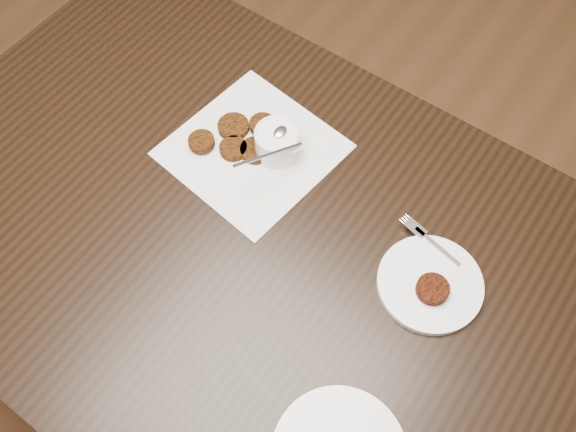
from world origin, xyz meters
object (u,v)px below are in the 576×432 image
Objects in this scene: table at (263,316)px; napkin at (253,150)px; sauce_ramekin at (277,132)px; plate_with_patty at (431,282)px.

table is 4.94× the size of napkin.
napkin is 0.08m from sauce_ramekin.
table is at bearing -51.59° from napkin.
table is 0.48m from sauce_ramekin.
table is 7.82× the size of plate_with_patty.
plate_with_patty reaches higher than napkin.
sauce_ramekin reaches higher than plate_with_patty.
napkin reaches higher than table.
napkin is at bearing -149.11° from sauce_ramekin.
napkin is at bearing 128.41° from table.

